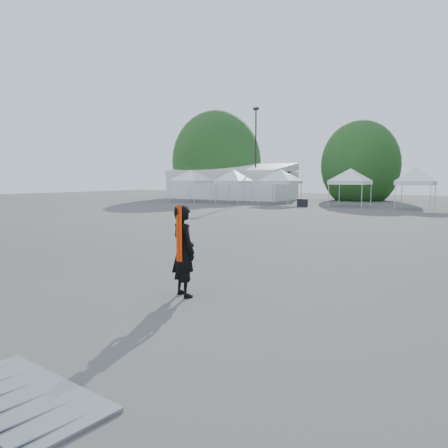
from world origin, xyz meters
The scene contains 13 objects.
ground centered at (0.00, 0.00, 0.00)m, with size 120.00×120.00×0.00m, color #474442.
marquee centered at (-22.00, 35.00, 1.97)m, with size 15.00×6.25×4.23m.
light_pole_west centered at (-18.00, 34.00, 5.77)m, with size 0.60×0.25×10.30m.
tree_far_w centered at (-26.00, 38.00, 4.54)m, with size 4.80×4.80×7.30m.
tree_mid_w centered at (-8.00, 40.00, 3.93)m, with size 4.16×4.16×6.33m.
tent_a centered at (-22.04, 27.32, 3.06)m, with size 4.71×4.71×3.88m.
tent_b centered at (-17.00, 27.69, 3.06)m, with size 4.04×4.04×3.88m.
tent_c centered at (-12.27, 28.56, 3.06)m, with size 4.55×4.55×3.88m.
tent_d centered at (-5.65, 28.86, 3.06)m, with size 4.35×4.35×3.88m.
tent_e centered at (-0.14, 27.84, 3.06)m, with size 3.87×3.87×3.88m.
man centered at (0.43, -2.33, 0.96)m, with size 0.83×0.71×1.92m.
barrier_mid centered at (1.59, -6.77, 0.04)m, with size 2.32×1.30×0.07m.
crate_west centered at (-8.95, 26.12, 0.35)m, with size 0.89×0.69×0.69m, color black.
Camera 1 is at (6.04, -9.40, 2.47)m, focal length 35.00 mm.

